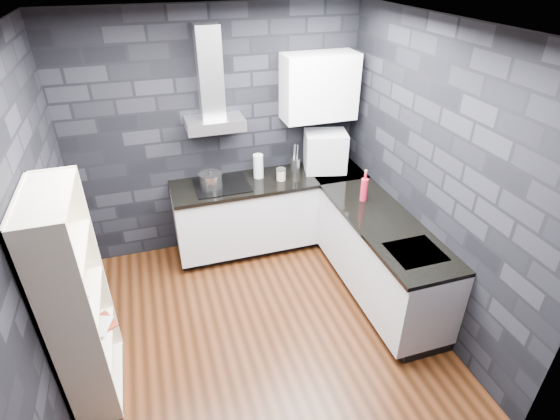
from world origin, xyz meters
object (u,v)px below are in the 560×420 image
utensil_crock (295,164)px  red_bottle (364,190)px  pot (211,181)px  bookshelf (77,302)px  glass_vase (258,166)px  fruit_bowl (74,305)px  storage_jar (281,175)px  appliance_garage (325,152)px

utensil_crock → red_bottle: bearing=-64.0°
pot → utensil_crock: size_ratio=1.72×
pot → bookshelf: size_ratio=0.13×
glass_vase → bookshelf: size_ratio=0.15×
bookshelf → fruit_bowl: (0.00, -0.08, 0.04)m
pot → utensil_crock: pot is taller
storage_jar → fruit_bowl: bearing=-143.5°
pot → bookshelf: bookshelf is taller
appliance_garage → red_bottle: size_ratio=1.92×
storage_jar → bookshelf: 2.48m
glass_vase → utensil_crock: (0.46, 0.05, -0.07)m
storage_jar → bookshelf: bearing=-144.9°
fruit_bowl → appliance_garage: bearing=31.8°
red_bottle → fruit_bowl: bearing=-163.2°
storage_jar → appliance_garage: bearing=10.5°
appliance_garage → bookshelf: size_ratio=0.26×
utensil_crock → bookshelf: bearing=-144.4°
pot → appliance_garage: (1.34, 0.05, 0.14)m
red_bottle → bookshelf: bookshelf is taller
utensil_crock → fruit_bowl: 2.83m
appliance_garage → utensil_crock: bearing=178.4°
appliance_garage → red_bottle: 0.81m
glass_vase → red_bottle: bearing=-43.2°
glass_vase → bookshelf: 2.40m
glass_vase → fruit_bowl: 2.45m
red_bottle → fruit_bowl: 2.82m
bookshelf → appliance_garage: bearing=11.6°
appliance_garage → fruit_bowl: bearing=-134.5°
glass_vase → pot: bearing=-170.9°
utensil_crock → appliance_garage: (0.33, -0.09, 0.16)m
red_bottle → appliance_garage: bearing=97.2°
glass_vase → appliance_garage: size_ratio=0.59×
glass_vase → red_bottle: 1.22m
glass_vase → fruit_bowl: (-1.81, -1.65, -0.10)m
pot → red_bottle: red_bottle is taller
storage_jar → utensil_crock: 0.31m
bookshelf → fruit_bowl: bookshelf is taller
appliance_garage → bookshelf: bearing=-135.8°
fruit_bowl → bookshelf: bearing=90.0°
storage_jar → red_bottle: 0.96m
pot → utensil_crock: 1.02m
glass_vase → utensil_crock: glass_vase is taller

